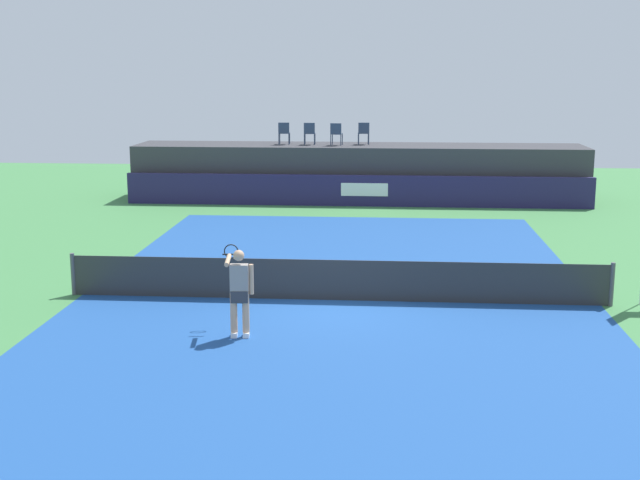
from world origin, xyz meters
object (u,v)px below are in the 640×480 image
(net_post_near, at_px, (73,274))
(tennis_ball, at_px, (314,290))
(tennis_player, at_px, (239,290))
(spectator_chair_right, at_px, (364,132))
(spectator_chair_center, at_px, (336,133))
(net_post_far, at_px, (612,284))
(spectator_chair_far_left, at_px, (284,132))
(spectator_chair_left, at_px, (310,132))

(net_post_near, height_order, tennis_ball, net_post_near)
(net_post_near, xyz_separation_m, tennis_player, (4.45, -2.81, 0.46))
(tennis_ball, bearing_deg, spectator_chair_right, 87.00)
(spectator_chair_center, relative_size, net_post_far, 0.89)
(net_post_near, distance_m, net_post_far, 12.40)
(spectator_chair_far_left, bearing_deg, net_post_far, -58.89)
(spectator_chair_right, distance_m, net_post_near, 16.89)
(spectator_chair_right, distance_m, tennis_ball, 14.99)
(spectator_chair_far_left, xyz_separation_m, net_post_near, (-3.19, -15.27, -2.19))
(spectator_chair_right, bearing_deg, spectator_chair_left, -172.58)
(spectator_chair_far_left, relative_size, tennis_ball, 13.06)
(spectator_chair_far_left, height_order, net_post_far, spectator_chair_far_left)
(spectator_chair_right, relative_size, tennis_player, 0.50)
(tennis_player, bearing_deg, net_post_near, 147.75)
(spectator_chair_far_left, xyz_separation_m, spectator_chair_left, (1.04, -0.07, 0.00))
(spectator_chair_left, distance_m, spectator_chair_center, 1.11)
(spectator_chair_center, distance_m, tennis_player, 17.91)
(tennis_ball, bearing_deg, spectator_chair_center, 91.23)
(spectator_chair_left, height_order, tennis_ball, spectator_chair_left)
(net_post_near, bearing_deg, tennis_player, -32.25)
(net_post_far, height_order, tennis_ball, net_post_far)
(spectator_chair_far_left, bearing_deg, spectator_chair_right, 3.81)
(spectator_chair_right, height_order, net_post_near, spectator_chair_right)
(spectator_chair_far_left, bearing_deg, spectator_chair_left, -3.78)
(spectator_chair_right, distance_m, net_post_far, 16.75)
(spectator_chair_center, xyz_separation_m, net_post_near, (-5.32, -15.00, -2.19))
(spectator_chair_far_left, xyz_separation_m, spectator_chair_center, (2.13, -0.27, 0.00))
(spectator_chair_right, xyz_separation_m, tennis_player, (-1.94, -18.29, -1.73))
(net_post_far, bearing_deg, tennis_player, -160.55)
(spectator_chair_right, bearing_deg, tennis_ball, -93.00)
(spectator_chair_far_left, relative_size, net_post_far, 0.89)
(spectator_chair_center, relative_size, spectator_chair_right, 1.00)
(spectator_chair_left, bearing_deg, net_post_far, -61.73)
(spectator_chair_left, relative_size, net_post_far, 0.89)
(net_post_near, bearing_deg, net_post_far, 0.00)
(net_post_near, xyz_separation_m, tennis_ball, (5.62, 0.75, -0.46))
(spectator_chair_center, bearing_deg, tennis_ball, -88.77)
(spectator_chair_center, xyz_separation_m, spectator_chair_right, (1.08, 0.48, 0.00))
(net_post_far, bearing_deg, spectator_chair_far_left, 121.11)
(spectator_chair_left, height_order, spectator_chair_right, same)
(spectator_chair_left, distance_m, tennis_ball, 14.76)
(spectator_chair_center, height_order, tennis_player, spectator_chair_center)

